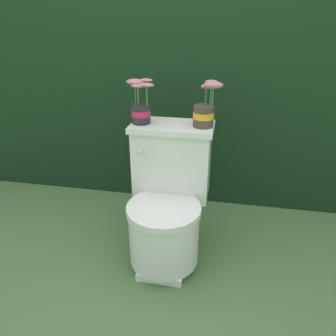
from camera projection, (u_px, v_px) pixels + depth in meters
name	position (u px, v px, depth m)	size (l,w,h in m)	color
ground_plane	(154.00, 262.00, 1.78)	(12.00, 12.00, 0.00)	#4C703D
hedge_backdrop	(185.00, 66.00, 2.32)	(3.33, 0.68, 1.78)	black
toilet	(167.00, 202.00, 1.72)	(0.42, 0.53, 0.72)	silver
potted_plant_left	(141.00, 106.00, 1.65)	(0.15, 0.10, 0.22)	#262628
potted_plant_midleft	(205.00, 110.00, 1.60)	(0.14, 0.11, 0.23)	#47382D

